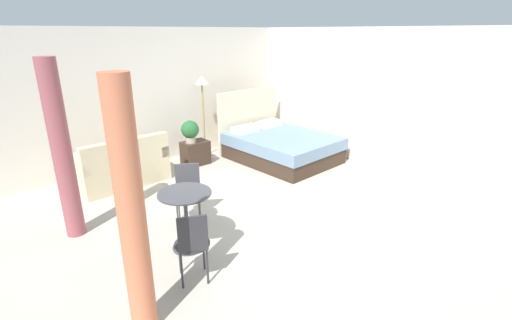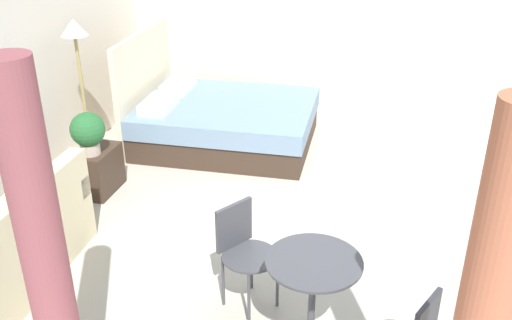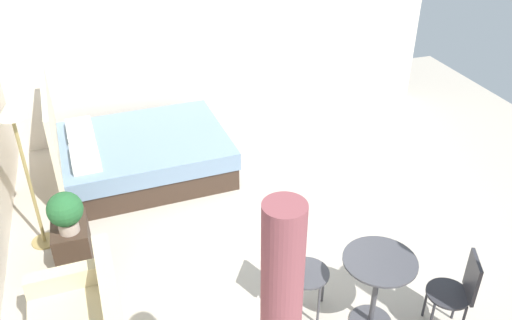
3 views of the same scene
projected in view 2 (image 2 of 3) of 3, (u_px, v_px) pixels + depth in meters
The scene contains 11 objects.
ground_plane at pixel (322, 228), 5.43m from camera, with size 8.56×9.32×0.02m, color #B2A899.
wall_back at pixel (8, 69), 5.57m from camera, with size 8.56×0.12×2.64m, color silver.
wall_right at pixel (361, 25), 7.25m from camera, with size 0.12×6.32×2.64m, color silver.
bed at pixel (220, 120), 7.05m from camera, with size 1.76×2.20×1.36m.
couch at pixel (13, 247), 4.62m from camera, with size 1.51×0.81×0.88m.
nightstand at pixel (98, 170), 5.98m from camera, with size 0.52×0.35×0.48m.
potted_plant at pixel (88, 131), 5.67m from camera, with size 0.35×0.35×0.44m.
floor_lamp at pixel (77, 52), 5.93m from camera, with size 0.28×0.28×1.71m.
balcony_table at pixel (312, 289), 3.80m from camera, with size 0.64×0.64×0.76m.
cafe_chair_near_couch at pixel (243, 246), 4.27m from camera, with size 0.58×0.58×0.83m.
curtain_right at pixel (47, 269), 2.98m from camera, with size 0.24×0.24×2.29m.
Camera 2 is at (-4.59, -0.56, 2.97)m, focal length 40.03 mm.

